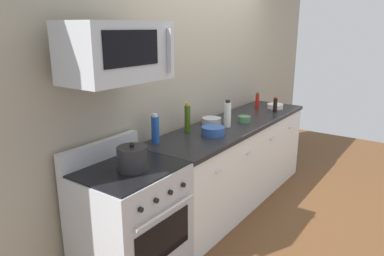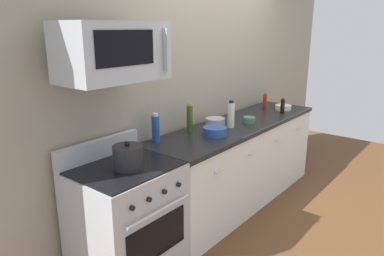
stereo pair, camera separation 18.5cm
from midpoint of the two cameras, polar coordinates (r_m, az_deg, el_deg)
The scene contains 15 objects.
ground_plane at distance 4.23m, azimuth 8.27°, elevation -11.32°, with size 6.66×6.66×0.00m, color brown.
back_wall at distance 4.03m, azimuth 3.98°, elevation 7.66°, with size 5.55×0.10×2.70m, color #9E937F.
counter_unit at distance 4.05m, azimuth 8.54°, elevation -5.51°, with size 2.46×0.66×0.92m.
range_oven at distance 2.90m, azimuth -8.41°, elevation -14.37°, with size 0.76×0.69×1.07m.
microwave at distance 2.55m, azimuth -10.28°, elevation 11.81°, with size 0.74×0.44×0.40m.
bottle_soy_sauce_dark at distance 4.43m, azimuth 15.27°, elevation 3.35°, with size 0.05×0.05×0.18m.
bottle_soda_blue at distance 3.19m, azimuth -4.11°, elevation -0.12°, with size 0.07×0.07×0.26m.
bottle_vinegar_white at distance 3.68m, azimuth 7.61°, elevation 2.07°, with size 0.07×0.07×0.28m.
bottle_hot_sauce_red at distance 4.57m, azimuth 12.56°, elevation 4.04°, with size 0.05×0.05×0.21m.
bottle_olive_oil at distance 3.47m, azimuth 1.15°, elevation 1.46°, with size 0.06×0.06×0.29m.
bowl_steel_prep at distance 3.77m, azimuth 5.08°, elevation 1.02°, with size 0.20×0.20×0.08m.
bowl_blue_mixing at distance 3.41m, azimuth 5.16°, elevation -0.50°, with size 0.22×0.22×0.08m.
bowl_green_glaze at distance 3.92m, azimuth 10.32°, elevation 1.29°, with size 0.13×0.13×0.06m.
bowl_white_ceramic at distance 4.64m, azimuth 15.30°, elevation 3.19°, with size 0.20×0.20×0.06m.
stockpot at distance 2.63m, azimuth -8.08°, elevation -4.56°, with size 0.22×0.22×0.20m.
Camera 2 is at (-3.23, -1.94, 1.91)m, focal length 33.80 mm.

